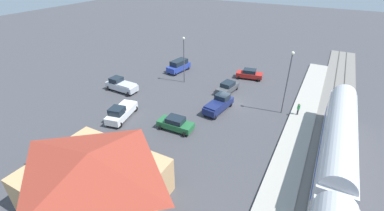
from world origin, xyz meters
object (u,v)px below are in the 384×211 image
Objects in this scene: suv_blue at (179,66)px; light_pole_near_platform at (288,77)px; sedan_green at (176,123)px; pickup_silver at (121,85)px; sedan_red at (249,74)px; passenger_train at (333,208)px; station_building at (93,177)px; sedan_charcoal at (228,87)px; light_pole_lot_center at (184,55)px; pedestrian_on_platform at (299,108)px; pickup_white at (121,112)px; pickup_navy at (219,104)px.

light_pole_near_platform reaches higher than suv_blue.
sedan_green is 14.42m from pickup_silver.
sedan_red is 22.18m from pickup_silver.
suv_blue is (27.22, -23.52, -1.71)m from passenger_train.
station_building reaches higher than sedan_charcoal.
pickup_silver is 1.06× the size of suv_blue.
light_pole_lot_center reaches higher than sedan_red.
passenger_train is 4.79× the size of light_pole_lot_center.
passenger_train is at bearing 118.51° from sedan_red.
suv_blue is at bearing -40.82° from passenger_train.
sedan_red is 0.60× the size of light_pole_lot_center.
station_building is at bearing 88.37° from sedan_green.
pedestrian_on_platform is at bearing -168.68° from pickup_silver.
sedan_green is at bearing -20.76° from passenger_train.
pickup_white is at bearing 29.69° from pedestrian_on_platform.
passenger_train is at bearing 128.89° from sedan_charcoal.
pickup_navy is at bearing -173.99° from pickup_silver.
light_pole_lot_center is (17.05, -2.52, -0.50)m from light_pole_near_platform.
light_pole_lot_center reaches higher than pickup_navy.
light_pole_lot_center reaches higher than pickup_white.
sedan_charcoal is at bearing -98.08° from sedan_green.
pickup_silver and pickup_navy have the same top height.
suv_blue is 12.07m from sedan_charcoal.
passenger_train is at bearing 140.45° from light_pole_lot_center.
pickup_silver is at bearing -21.23° from sedan_green.
pedestrian_on_platform is at bearing 172.53° from light_pole_lot_center.
light_pole_lot_center is (-3.38, 3.83, 3.79)m from suv_blue.
light_pole_lot_center is at bearing -39.55° from passenger_train.
pedestrian_on_platform is 16.65m from sedan_green.
pickup_navy is (-2.86, -6.94, 0.15)m from sedan_green.
passenger_train is at bearing 105.38° from pedestrian_on_platform.
pickup_silver is 12.23m from suv_blue.
sedan_red is 13.16m from suv_blue.
station_building is 2.44× the size of sedan_charcoal.
pickup_silver is at bearing 26.72° from sedan_charcoal.
passenger_train is 36.02m from suv_blue.
light_pole_lot_center is (5.85, -25.61, 2.23)m from station_building.
pickup_navy is (0.36, 12.91, 0.15)m from sedan_red.
pedestrian_on_platform is 0.36× the size of sedan_red.
sedan_red is 12.91m from pickup_navy.
pickup_navy reaches higher than sedan_red.
pedestrian_on_platform is 0.31× the size of pickup_silver.
sedan_charcoal is at bearing 161.05° from suv_blue.
suv_blue reaches higher than pickup_navy.
station_building is 6.73× the size of pedestrian_on_platform.
suv_blue reaches higher than pickup_white.
sedan_red is 20.11m from sedan_green.
passenger_train is at bearing 167.87° from pickup_white.
light_pole_near_platform is at bearing -68.40° from passenger_train.
pickup_white is 13.35m from pickup_navy.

